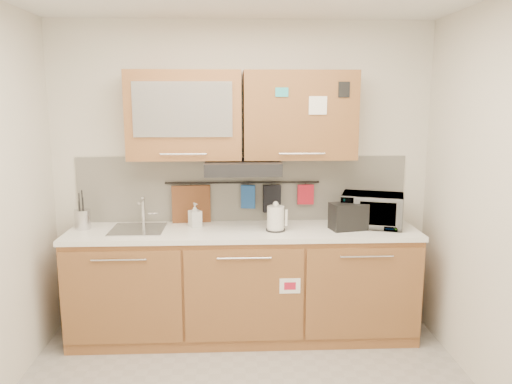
{
  "coord_description": "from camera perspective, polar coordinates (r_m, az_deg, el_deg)",
  "views": [
    {
      "loc": [
        -0.07,
        -2.73,
        1.95
      ],
      "look_at": [
        0.1,
        1.05,
        1.25
      ],
      "focal_mm": 35.0,
      "sensor_mm": 36.0,
      "label": 1
    }
  ],
  "objects": [
    {
      "name": "utensil_crock",
      "position": [
        4.28,
        -19.2,
        -2.93
      ],
      "size": [
        0.17,
        0.17,
        0.32
      ],
      "rotation": [
        0.0,
        0.0,
        -0.39
      ],
      "color": "silver",
      "rests_on": "countertop"
    },
    {
      "name": "wall_back",
      "position": [
        4.28,
        -1.57,
        1.72
      ],
      "size": [
        3.2,
        0.0,
        3.2
      ],
      "primitive_type": "plane",
      "rotation": [
        1.57,
        0.0,
        0.0
      ],
      "color": "silver",
      "rests_on": "ground"
    },
    {
      "name": "countertop",
      "position": [
        4.06,
        -1.47,
        -4.54
      ],
      "size": [
        2.82,
        0.62,
        0.04
      ],
      "primitive_type": "cube",
      "color": "white",
      "rests_on": "base_cabinet"
    },
    {
      "name": "kettle",
      "position": [
        3.99,
        2.27,
        -3.12
      ],
      "size": [
        0.17,
        0.16,
        0.24
      ],
      "rotation": [
        0.0,
        0.0,
        -0.16
      ],
      "color": "silver",
      "rests_on": "countertop"
    },
    {
      "name": "pot_holder",
      "position": [
        4.28,
        5.69,
        -0.29
      ],
      "size": [
        0.14,
        0.02,
        0.17
      ],
      "primitive_type": "cube",
      "rotation": [
        0.0,
        0.0,
        -0.02
      ],
      "color": "#A91625",
      "rests_on": "utensil_rail"
    },
    {
      "name": "soap_bottle",
      "position": [
        4.14,
        -6.98,
        -2.6
      ],
      "size": [
        0.12,
        0.12,
        0.2
      ],
      "primitive_type": "imported",
      "rotation": [
        0.0,
        0.0,
        0.5
      ],
      "color": "#999999",
      "rests_on": "countertop"
    },
    {
      "name": "oven_mitt",
      "position": [
        4.24,
        -0.91,
        -0.54
      ],
      "size": [
        0.12,
        0.05,
        0.2
      ],
      "primitive_type": "cube",
      "rotation": [
        0.0,
        0.0,
        -0.18
      ],
      "color": "#1F4B92",
      "rests_on": "utensil_rail"
    },
    {
      "name": "upper_cabinets",
      "position": [
        4.06,
        -1.63,
        8.77
      ],
      "size": [
        1.82,
        0.37,
        0.7
      ],
      "color": "#9A6636",
      "rests_on": "wall_back"
    },
    {
      "name": "base_cabinet",
      "position": [
        4.22,
        -1.44,
        -11.03
      ],
      "size": [
        2.8,
        0.64,
        0.88
      ],
      "color": "#9A6636",
      "rests_on": "floor"
    },
    {
      "name": "sink",
      "position": [
        4.14,
        -13.32,
        -4.16
      ],
      "size": [
        0.42,
        0.4,
        0.26
      ],
      "color": "silver",
      "rests_on": "countertop"
    },
    {
      "name": "utensil_rail",
      "position": [
        4.24,
        -1.56,
        1.08
      ],
      "size": [
        1.3,
        0.02,
        0.02
      ],
      "primitive_type": "cylinder",
      "rotation": [
        0.0,
        1.57,
        0.0
      ],
      "color": "black",
      "rests_on": "backsplash"
    },
    {
      "name": "range_hood",
      "position": [
        4.02,
        -1.52,
        2.87
      ],
      "size": [
        0.6,
        0.46,
        0.1
      ],
      "primitive_type": "cube",
      "color": "black",
      "rests_on": "upper_cabinets"
    },
    {
      "name": "dark_pouch",
      "position": [
        4.26,
        1.83,
        -0.75
      ],
      "size": [
        0.15,
        0.07,
        0.23
      ],
      "primitive_type": "cube",
      "rotation": [
        0.0,
        0.0,
        0.17
      ],
      "color": "black",
      "rests_on": "utensil_rail"
    },
    {
      "name": "toaster",
      "position": [
        4.09,
        10.51,
        -2.73
      ],
      "size": [
        0.31,
        0.23,
        0.22
      ],
      "rotation": [
        0.0,
        0.0,
        0.21
      ],
      "color": "black",
      "rests_on": "countertop"
    },
    {
      "name": "backsplash",
      "position": [
        4.28,
        -1.56,
        0.37
      ],
      "size": [
        2.8,
        0.02,
        0.56
      ],
      "primitive_type": "cube",
      "color": "silver",
      "rests_on": "countertop"
    },
    {
      "name": "microwave",
      "position": [
        4.23,
        13.12,
        -2.03
      ],
      "size": [
        0.57,
        0.47,
        0.27
      ],
      "primitive_type": "imported",
      "rotation": [
        0.0,
        0.0,
        -0.32
      ],
      "color": "#999999",
      "rests_on": "countertop"
    },
    {
      "name": "cutting_board",
      "position": [
        4.28,
        -7.4,
        -1.92
      ],
      "size": [
        0.33,
        0.06,
        0.4
      ],
      "primitive_type": "cube",
      "rotation": [
        0.0,
        0.0,
        0.1
      ],
      "color": "brown",
      "rests_on": "utensil_rail"
    }
  ]
}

